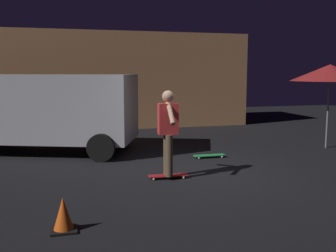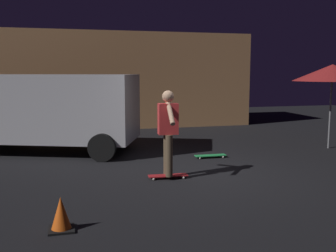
% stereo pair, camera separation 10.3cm
% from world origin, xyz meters
% --- Properties ---
extents(ground_plane, '(28.00, 28.00, 0.00)m').
position_xyz_m(ground_plane, '(0.00, 0.00, 0.00)').
color(ground_plane, black).
extents(low_building, '(11.49, 3.28, 3.56)m').
position_xyz_m(low_building, '(-1.27, 8.25, 1.78)').
color(low_building, tan).
rests_on(low_building, ground_plane).
extents(parked_van, '(4.98, 3.55, 2.03)m').
position_xyz_m(parked_van, '(-3.08, 3.12, 1.16)').
color(parked_van, '#B2B2B7').
rests_on(parked_van, ground_plane).
extents(patio_umbrella, '(2.10, 2.10, 2.30)m').
position_xyz_m(patio_umbrella, '(4.42, 1.60, 2.07)').
color(patio_umbrella, slate).
rests_on(patio_umbrella, ground_plane).
extents(skateboard_ridden, '(0.79, 0.26, 0.07)m').
position_xyz_m(skateboard_ridden, '(-0.68, -0.31, 0.06)').
color(skateboard_ridden, '#AD1E23').
rests_on(skateboard_ridden, ground_plane).
extents(skateboard_spare, '(0.78, 0.23, 0.07)m').
position_xyz_m(skateboard_spare, '(0.81, 1.25, 0.06)').
color(skateboard_spare, green).
rests_on(skateboard_spare, ground_plane).
extents(skater, '(0.39, 0.99, 1.67)m').
position_xyz_m(skater, '(-0.68, -0.31, 1.04)').
color(skater, brown).
rests_on(skater, skateboard_ridden).
extents(traffic_cone, '(0.34, 0.34, 0.46)m').
position_xyz_m(traffic_cone, '(-2.71, -2.45, 0.21)').
color(traffic_cone, black).
rests_on(traffic_cone, ground_plane).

